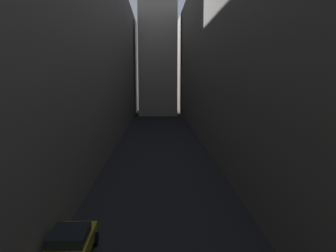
% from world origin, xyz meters
% --- Properties ---
extents(ground_plane, '(264.00, 264.00, 0.00)m').
position_xyz_m(ground_plane, '(0.00, 48.00, 0.00)').
color(ground_plane, black).
extents(building_block_left, '(11.38, 108.00, 23.32)m').
position_xyz_m(building_block_left, '(-11.19, 50.00, 11.66)').
color(building_block_left, slate).
rests_on(building_block_left, ground).
extents(building_block_right, '(12.38, 108.00, 23.87)m').
position_xyz_m(building_block_right, '(11.69, 50.00, 11.94)').
color(building_block_right, '#60594F').
rests_on(building_block_right, ground).
extents(parked_car_left_far, '(2.03, 3.98, 1.49)m').
position_xyz_m(parked_car_left_far, '(-4.40, 26.72, 0.79)').
color(parked_car_left_far, '#A59919').
rests_on(parked_car_left_far, ground).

